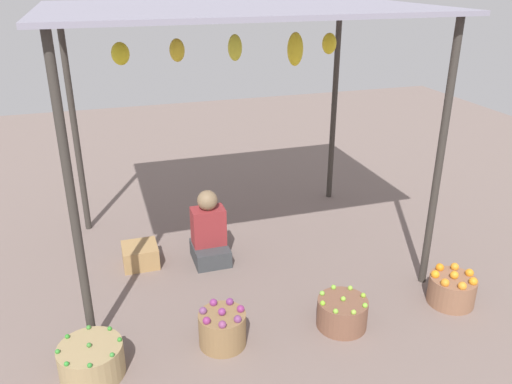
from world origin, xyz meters
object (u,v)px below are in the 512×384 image
Objects in this scene: basket_oranges at (452,289)px; wooden_crate_near_vendor at (140,255)px; basket_limes at (342,313)px; basket_green_chilies at (91,360)px; vendor_person at (209,234)px; basket_purple_onions at (222,328)px.

wooden_crate_near_vendor is (-2.65, 1.54, -0.03)m from basket_oranges.
basket_limes is 2.18m from wooden_crate_near_vendor.
basket_green_chilies is 1.60m from wooden_crate_near_vendor.
vendor_person is at bearing 120.13° from basket_limes.
wooden_crate_near_vendor is (-1.54, 1.54, -0.02)m from basket_limes.
wooden_crate_near_vendor is at bearing 109.18° from basket_purple_onions.
basket_limes is 1.21× the size of wooden_crate_near_vendor.
vendor_person is 2.01× the size of basket_purple_onions.
vendor_person reaches higher than wooden_crate_near_vendor.
basket_purple_onions reaches higher than wooden_crate_near_vendor.
basket_limes reaches higher than basket_green_chilies.
basket_purple_onions is at bearing 175.58° from basket_limes.
basket_green_chilies is at bearing 179.52° from basket_oranges.
basket_green_chilies reaches higher than wooden_crate_near_vendor.
vendor_person is 1.81× the size of basket_limes.
basket_limes is (0.83, -1.44, -0.17)m from vendor_person.
basket_oranges is (1.94, -1.43, -0.16)m from vendor_person.
basket_oranges reaches higher than basket_limes.
basket_purple_onions is at bearing 2.61° from basket_green_chilies.
basket_limes is at bearing -44.99° from wooden_crate_near_vendor.
vendor_person reaches higher than basket_green_chilies.
basket_green_chilies is at bearing 179.08° from basket_limes.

